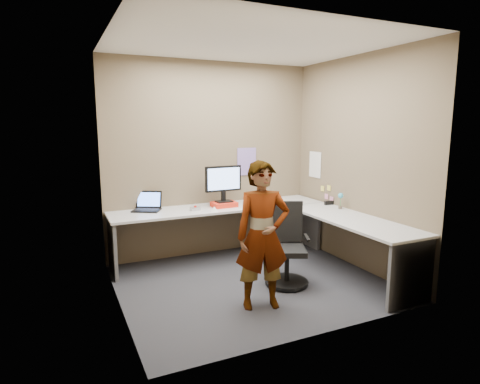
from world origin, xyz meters
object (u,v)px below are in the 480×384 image
desk (269,223)px  monitor (223,181)px  office_chair (286,252)px  person (263,236)px

desk → monitor: monitor is taller
monitor → office_chair: monitor is taller
office_chair → person: 0.77m
monitor → office_chair: bearing=-76.6°
monitor → office_chair: (0.31, -1.15, -0.70)m
monitor → office_chair: size_ratio=0.56×
desk → person: (-0.61, -0.97, 0.16)m
desk → person: size_ratio=1.99×
desk → monitor: 0.86m
person → office_chair: bearing=50.9°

